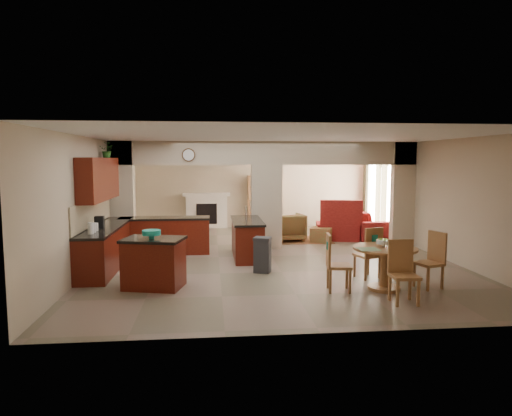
{
  "coord_description": "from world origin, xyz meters",
  "views": [
    {
      "loc": [
        -1.45,
        -10.81,
        2.32
      ],
      "look_at": [
        -0.35,
        0.3,
        1.15
      ],
      "focal_mm": 32.0,
      "sensor_mm": 36.0,
      "label": 1
    }
  ],
  "objects": [
    {
      "name": "floor",
      "position": [
        0.0,
        0.0,
        0.0
      ],
      "size": [
        10.0,
        10.0,
        0.0
      ],
      "primitive_type": "plane",
      "color": "#776352",
      "rests_on": "ground"
    },
    {
      "name": "ceiling",
      "position": [
        0.0,
        0.0,
        2.8
      ],
      "size": [
        10.0,
        10.0,
        0.0
      ],
      "primitive_type": "plane",
      "rotation": [
        3.14,
        0.0,
        0.0
      ],
      "color": "white",
      "rests_on": "wall_back"
    },
    {
      "name": "wall_back",
      "position": [
        0.0,
        5.0,
        1.4
      ],
      "size": [
        8.0,
        0.0,
        8.0
      ],
      "primitive_type": "plane",
      "rotation": [
        1.57,
        0.0,
        0.0
      ],
      "color": "#BFAC8B",
      "rests_on": "floor"
    },
    {
      "name": "wall_front",
      "position": [
        0.0,
        -5.0,
        1.4
      ],
      "size": [
        8.0,
        0.0,
        8.0
      ],
      "primitive_type": "plane",
      "rotation": [
        -1.57,
        0.0,
        0.0
      ],
      "color": "#BFAC8B",
      "rests_on": "floor"
    },
    {
      "name": "wall_left",
      "position": [
        -4.0,
        0.0,
        1.4
      ],
      "size": [
        0.0,
        10.0,
        10.0
      ],
      "primitive_type": "plane",
      "rotation": [
        1.57,
        0.0,
        1.57
      ],
      "color": "#BFAC8B",
      "rests_on": "floor"
    },
    {
      "name": "wall_right",
      "position": [
        4.0,
        0.0,
        1.4
      ],
      "size": [
        0.0,
        10.0,
        10.0
      ],
      "primitive_type": "plane",
      "rotation": [
        1.57,
        0.0,
        -1.57
      ],
      "color": "#BFAC8B",
      "rests_on": "floor"
    },
    {
      "name": "partition_left_pier",
      "position": [
        -3.7,
        1.0,
        1.4
      ],
      "size": [
        0.6,
        0.25,
        2.8
      ],
      "primitive_type": "cube",
      "color": "#BFAC8B",
      "rests_on": "floor"
    },
    {
      "name": "partition_center_pier",
      "position": [
        0.0,
        1.0,
        1.1
      ],
      "size": [
        0.8,
        0.25,
        2.2
      ],
      "primitive_type": "cube",
      "color": "#BFAC8B",
      "rests_on": "floor"
    },
    {
      "name": "partition_right_pier",
      "position": [
        3.7,
        1.0,
        1.4
      ],
      "size": [
        0.6,
        0.25,
        2.8
      ],
      "primitive_type": "cube",
      "color": "#BFAC8B",
      "rests_on": "floor"
    },
    {
      "name": "partition_header",
      "position": [
        0.0,
        1.0,
        2.5
      ],
      "size": [
        8.0,
        0.25,
        0.6
      ],
      "primitive_type": "cube",
      "color": "#BFAC8B",
      "rests_on": "partition_center_pier"
    },
    {
      "name": "kitchen_counter",
      "position": [
        -3.26,
        -0.25,
        0.46
      ],
      "size": [
        2.52,
        3.29,
        1.48
      ],
      "color": "#460D08",
      "rests_on": "floor"
    },
    {
      "name": "upper_cabinets",
      "position": [
        -3.82,
        -0.8,
        1.92
      ],
      "size": [
        0.35,
        2.4,
        0.9
      ],
      "primitive_type": "cube",
      "color": "#460D08",
      "rests_on": "wall_left"
    },
    {
      "name": "peninsula",
      "position": [
        -0.6,
        -0.11,
        0.46
      ],
      "size": [
        0.7,
        1.85,
        0.91
      ],
      "color": "#460D08",
      "rests_on": "floor"
    },
    {
      "name": "wall_clock",
      "position": [
        -2.0,
        0.85,
        2.45
      ],
      "size": [
        0.34,
        0.03,
        0.34
      ],
      "primitive_type": "cylinder",
      "rotation": [
        1.57,
        0.0,
        0.0
      ],
      "color": "#4E321A",
      "rests_on": "partition_header"
    },
    {
      "name": "rug",
      "position": [
        1.2,
        2.1,
        0.01
      ],
      "size": [
        1.6,
        1.3,
        0.01
      ],
      "primitive_type": "cube",
      "color": "brown",
      "rests_on": "floor"
    },
    {
      "name": "fireplace",
      "position": [
        -1.6,
        4.83,
        0.61
      ],
      "size": [
        1.6,
        0.35,
        1.2
      ],
      "color": "white",
      "rests_on": "floor"
    },
    {
      "name": "shelving_unit",
      "position": [
        0.35,
        4.82,
        0.9
      ],
      "size": [
        1.0,
        0.32,
        1.8
      ],
      "primitive_type": "cube",
      "color": "#A46D38",
      "rests_on": "floor"
    },
    {
      "name": "window_a",
      "position": [
        3.97,
        2.3,
        1.2
      ],
      "size": [
        0.02,
        0.9,
        1.9
      ],
      "primitive_type": "cube",
      "color": "white",
      "rests_on": "wall_right"
    },
    {
      "name": "window_b",
      "position": [
        3.97,
        4.0,
        1.2
      ],
      "size": [
        0.02,
        0.9,
        1.9
      ],
      "primitive_type": "cube",
      "color": "white",
      "rests_on": "wall_right"
    },
    {
      "name": "glazed_door",
      "position": [
        3.97,
        3.15,
        1.05
      ],
      "size": [
        0.02,
        0.7,
        2.1
      ],
      "primitive_type": "cube",
      "color": "white",
      "rests_on": "wall_right"
    },
    {
      "name": "drape_a_left",
      "position": [
        3.93,
        1.7,
        1.2
      ],
      "size": [
        0.1,
        0.28,
        2.3
      ],
      "primitive_type": "cube",
      "color": "#3E2118",
      "rests_on": "wall_right"
    },
    {
      "name": "drape_a_right",
      "position": [
        3.93,
        2.9,
        1.2
      ],
      "size": [
        0.1,
        0.28,
        2.3
      ],
      "primitive_type": "cube",
      "color": "#3E2118",
      "rests_on": "wall_right"
    },
    {
      "name": "drape_b_left",
      "position": [
        3.93,
        3.4,
        1.2
      ],
      "size": [
        0.1,
        0.28,
        2.3
      ],
      "primitive_type": "cube",
      "color": "#3E2118",
      "rests_on": "wall_right"
    },
    {
      "name": "drape_b_right",
      "position": [
        3.93,
        4.6,
        1.2
      ],
      "size": [
        0.1,
        0.28,
        2.3
      ],
      "primitive_type": "cube",
      "color": "#3E2118",
      "rests_on": "wall_right"
    },
    {
      "name": "ceiling_fan",
      "position": [
        1.5,
        3.0,
        2.56
      ],
      "size": [
        1.0,
        1.0,
        0.1
      ],
      "primitive_type": "cylinder",
      "color": "white",
      "rests_on": "ceiling"
    },
    {
      "name": "kitchen_island",
      "position": [
        -2.5,
        -2.52,
        0.46
      ],
      "size": [
        1.21,
        0.99,
        0.91
      ],
      "rotation": [
        0.0,
        0.0,
        -0.24
      ],
      "color": "#460D08",
      "rests_on": "floor"
    },
    {
      "name": "teal_bowl",
      "position": [
        -2.52,
        -2.57,
        0.99
      ],
      "size": [
        0.33,
        0.33,
        0.16
      ],
      "primitive_type": "cylinder",
      "color": "#15917E",
      "rests_on": "kitchen_island"
    },
    {
      "name": "trash_can",
      "position": [
        -0.4,
        -1.59,
        0.34
      ],
      "size": [
        0.4,
        0.37,
        0.68
      ],
      "primitive_type": "cube",
      "rotation": [
        0.0,
        0.0,
        -0.35
      ],
      "color": "#2A2A2C",
      "rests_on": "floor"
    },
    {
      "name": "dining_table",
      "position": [
        1.64,
        -3.06,
        0.51
      ],
      "size": [
        1.13,
        1.13,
        0.77
      ],
      "color": "#A46D38",
      "rests_on": "floor"
    },
    {
      "name": "fruit_bowl",
      "position": [
        1.64,
        -3.0,
        0.84
      ],
      "size": [
        0.27,
        0.27,
        0.14
      ],
      "primitive_type": "cylinder",
      "color": "#7DBF29",
      "rests_on": "dining_table"
    },
    {
      "name": "sofa",
      "position": [
        3.3,
        2.86,
        0.41
      ],
      "size": [
        2.8,
        1.14,
        0.81
      ],
      "primitive_type": "imported",
      "rotation": [
        0.0,
        0.0,
        1.59
      ],
      "color": "maroon",
      "rests_on": "floor"
    },
    {
      "name": "chaise",
      "position": [
        2.25,
        2.19,
        0.24
      ],
      "size": [
        1.34,
        1.17,
        0.48
      ],
      "primitive_type": "cube",
      "rotation": [
        0.0,
        0.0,
        -0.18
      ],
      "color": "maroon",
      "rests_on": "floor"
    },
    {
      "name": "armchair",
      "position": [
        0.77,
        2.07,
        0.4
      ],
      "size": [
        0.97,
        0.99,
        0.79
      ],
      "primitive_type": "imported",
      "rotation": [
        0.0,
        0.0,
        3.3
      ],
      "color": "#9C301C",
      "rests_on": "floor"
    },
    {
      "name": "ottoman",
      "position": [
        1.67,
        1.76,
        0.21
      ],
      "size": [
        0.75,
        0.75,
        0.41
      ],
      "primitive_type": "cube",
      "rotation": [
        0.0,
        0.0,
        -0.43
      ],
      "color": "#9C301C",
      "rests_on": "floor"
    },
    {
      "name": "plant",
      "position": [
        -3.82,
        0.07,
        2.55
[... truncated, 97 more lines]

